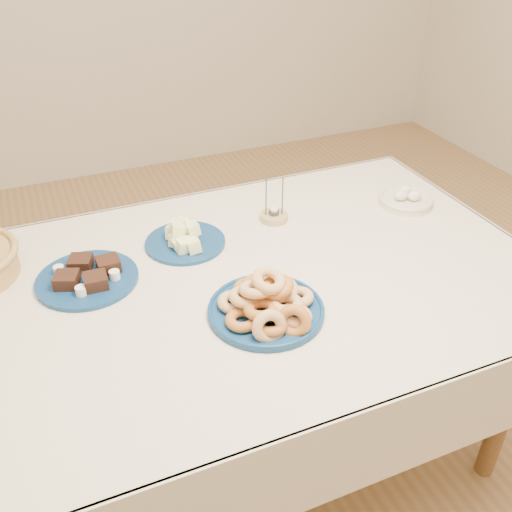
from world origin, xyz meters
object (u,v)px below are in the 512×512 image
at_px(donut_platter, 267,305).
at_px(candle_holder, 274,216).
at_px(egg_bowl, 406,199).
at_px(dining_table, 249,305).
at_px(melon_plate, 184,239).
at_px(brownie_plate, 87,277).

bearing_deg(donut_platter, candle_holder, 63.60).
relative_size(donut_platter, egg_bowl, 1.64).
xyz_separation_m(dining_table, melon_plate, (-0.12, 0.23, 0.13)).
bearing_deg(brownie_plate, melon_plate, 13.49).
bearing_deg(candle_holder, egg_bowl, -9.77).
relative_size(dining_table, brownie_plate, 4.74).
bearing_deg(candle_holder, donut_platter, -116.40).
distance_m(melon_plate, egg_bowl, 0.79).
xyz_separation_m(brownie_plate, egg_bowl, (1.09, 0.03, 0.00)).
distance_m(donut_platter, candle_holder, 0.50).
bearing_deg(donut_platter, melon_plate, 103.80).
distance_m(dining_table, donut_platter, 0.23).
bearing_deg(egg_bowl, melon_plate, 177.00).
distance_m(dining_table, brownie_plate, 0.47).
distance_m(brownie_plate, egg_bowl, 1.09).
bearing_deg(donut_platter, brownie_plate, 140.68).
relative_size(candle_holder, egg_bowl, 0.70).
height_order(dining_table, melon_plate, melon_plate).
distance_m(candle_holder, egg_bowl, 0.47).
height_order(donut_platter, melon_plate, donut_platter).
xyz_separation_m(melon_plate, egg_bowl, (0.78, -0.04, -0.00)).
distance_m(brownie_plate, candle_holder, 0.63).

